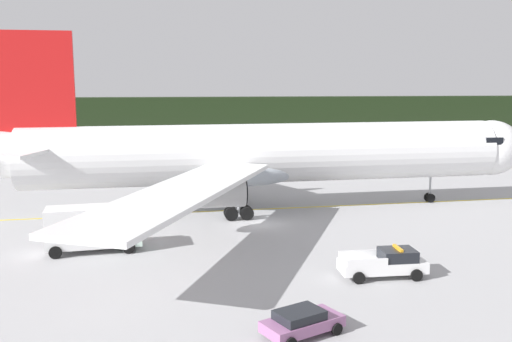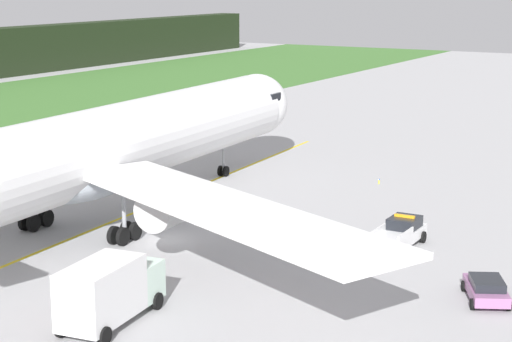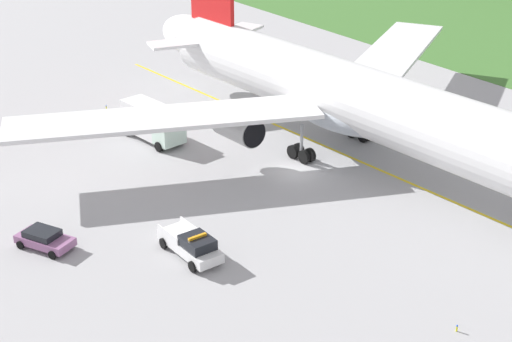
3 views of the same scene
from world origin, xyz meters
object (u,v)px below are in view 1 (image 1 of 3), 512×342
ops_pickup_truck (386,263)px  staff_car (302,321)px  airliner (259,154)px  catering_truck (91,228)px

ops_pickup_truck → staff_car: (-6.94, -7.47, -0.20)m
ops_pickup_truck → airliner: bearing=105.7°
catering_truck → airliner: bearing=40.6°
airliner → ops_pickup_truck: (5.53, -19.66, -4.41)m
staff_car → catering_truck: bearing=129.0°
ops_pickup_truck → catering_truck: size_ratio=0.79×
airliner → staff_car: airliner is taller
ops_pickup_truck → catering_truck: (-19.31, 7.83, 0.85)m
catering_truck → staff_car: 19.71m
airliner → catering_truck: (-13.79, -11.83, -3.56)m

